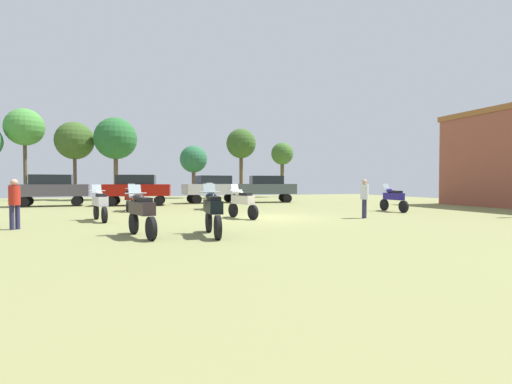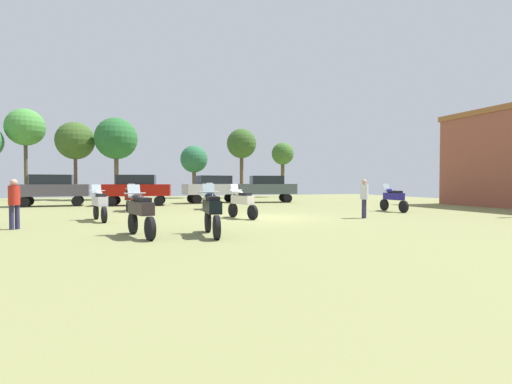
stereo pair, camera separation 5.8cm
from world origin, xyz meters
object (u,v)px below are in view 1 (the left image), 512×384
at_px(tree_4, 241,144).
at_px(car_3, 136,188).
at_px(car_4, 213,187).
at_px(motorcycle_9, 213,210).
at_px(motorcycle_2, 130,198).
at_px(person_2, 14,200).
at_px(motorcycle_6, 393,198).
at_px(car_2, 266,187).
at_px(motorcycle_1, 100,203).
at_px(tree_3, 116,139).
at_px(motorcycle_4, 242,202).
at_px(tree_7, 75,141).
at_px(motorcycle_8, 209,196).
at_px(motorcycle_3, 141,211).
at_px(tree_5, 282,155).
at_px(car_1, 52,188).
at_px(person_1, 364,196).
at_px(tree_2, 194,160).
at_px(tree_6, 25,128).

bearing_deg(tree_4, car_3, -137.81).
bearing_deg(car_4, motorcycle_9, 160.39).
bearing_deg(motorcycle_2, car_4, 54.22).
bearing_deg(person_2, motorcycle_6, -28.85).
bearing_deg(motorcycle_9, car_2, 67.44).
height_order(car_4, person_2, car_4).
bearing_deg(motorcycle_1, tree_3, 75.14).
height_order(motorcycle_4, tree_7, tree_7).
relative_size(motorcycle_4, motorcycle_8, 0.92).
bearing_deg(tree_3, motorcycle_3, -87.10).
bearing_deg(tree_4, motorcycle_9, -108.69).
relative_size(motorcycle_8, tree_7, 0.33).
bearing_deg(tree_5, motorcycle_8, -126.10).
bearing_deg(car_4, tree_7, 42.62).
relative_size(car_1, tree_3, 0.62).
height_order(motorcycle_8, person_1, person_1).
distance_m(motorcycle_8, tree_2, 15.56).
bearing_deg(motorcycle_8, person_1, -41.69).
height_order(motorcycle_2, motorcycle_4, motorcycle_4).
xyz_separation_m(tree_2, tree_3, (-6.96, -1.50, 1.56)).
xyz_separation_m(motorcycle_2, car_4, (5.88, 6.16, 0.46)).
xyz_separation_m(motorcycle_1, car_1, (-3.45, 10.72, 0.46)).
bearing_deg(person_2, motorcycle_4, -27.87).
relative_size(car_2, tree_5, 0.81).
relative_size(motorcycle_8, tree_2, 0.44).
bearing_deg(car_2, motorcycle_6, -154.19).
distance_m(car_1, car_3, 5.19).
distance_m(motorcycle_1, tree_4, 22.36).
bearing_deg(person_2, motorcycle_8, 5.02).
distance_m(motorcycle_6, car_4, 13.10).
xyz_separation_m(motorcycle_6, tree_6, (-21.18, 20.29, 5.40)).
relative_size(car_3, tree_2, 0.90).
xyz_separation_m(motorcycle_9, person_1, (7.24, 2.97, 0.23)).
height_order(tree_2, tree_3, tree_3).
bearing_deg(car_2, person_2, 142.07).
relative_size(motorcycle_6, car_2, 0.47).
bearing_deg(car_4, person_2, 137.08).
distance_m(tree_4, tree_6, 18.63).
distance_m(tree_3, tree_6, 7.50).
distance_m(motorcycle_1, motorcycle_4, 5.70).
height_order(motorcycle_4, person_1, person_1).
bearing_deg(motorcycle_4, car_3, 93.15).
relative_size(motorcycle_4, person_1, 1.22).
height_order(car_4, tree_5, tree_5).
xyz_separation_m(tree_5, tree_6, (-23.21, 0.78, 1.78)).
bearing_deg(car_2, motorcycle_3, 157.41).
bearing_deg(person_1, motorcycle_6, 178.18).
bearing_deg(motorcycle_8, motorcycle_2, -167.69).
distance_m(motorcycle_9, tree_4, 25.83).
relative_size(motorcycle_6, person_1, 1.27).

